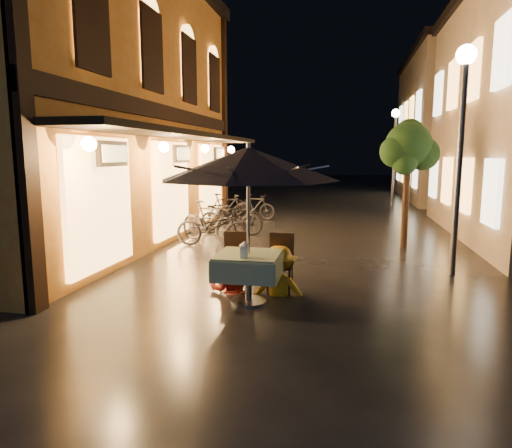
% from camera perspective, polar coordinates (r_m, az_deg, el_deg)
% --- Properties ---
extents(ground, '(90.00, 90.00, 0.00)m').
position_cam_1_polar(ground, '(7.49, 3.35, -9.10)').
color(ground, black).
rests_on(ground, ground).
extents(west_building, '(5.90, 11.40, 7.40)m').
position_cam_1_polar(west_building, '(13.00, -20.51, 14.46)').
color(west_building, '#C16820').
rests_on(west_building, ground).
extents(east_building_far, '(7.30, 10.30, 7.30)m').
position_cam_1_polar(east_building_far, '(25.94, 26.22, 10.87)').
color(east_building_far, '#B8A592').
rests_on(east_building_far, ground).
extents(street_tree, '(1.43, 1.20, 3.15)m').
position_cam_1_polar(street_tree, '(11.67, 18.57, 8.91)').
color(street_tree, black).
rests_on(street_tree, ground).
extents(streetlamp_near, '(0.36, 0.36, 4.23)m').
position_cam_1_polar(streetlamp_near, '(9.32, 24.36, 11.82)').
color(streetlamp_near, '#59595E').
rests_on(streetlamp_near, ground).
extents(streetlamp_far, '(0.36, 0.36, 4.23)m').
position_cam_1_polar(streetlamp_far, '(21.18, 16.94, 10.05)').
color(streetlamp_far, '#59595E').
rests_on(streetlamp_far, ground).
extents(cafe_table, '(0.99, 0.99, 0.78)m').
position_cam_1_polar(cafe_table, '(7.06, -0.94, -5.25)').
color(cafe_table, '#59595E').
rests_on(cafe_table, ground).
extents(patio_umbrella, '(2.74, 2.74, 2.46)m').
position_cam_1_polar(patio_umbrella, '(6.85, -0.98, 7.53)').
color(patio_umbrella, '#59595E').
rests_on(patio_umbrella, ground).
extents(cafe_chair_left, '(0.42, 0.42, 0.97)m').
position_cam_1_polar(cafe_chair_left, '(7.85, -2.68, -4.18)').
color(cafe_chair_left, black).
rests_on(cafe_chair_left, ground).
extents(cafe_chair_right, '(0.42, 0.42, 0.97)m').
position_cam_1_polar(cafe_chair_right, '(7.71, 3.12, -4.44)').
color(cafe_chair_right, black).
rests_on(cafe_chair_right, ground).
extents(table_lantern, '(0.16, 0.16, 0.25)m').
position_cam_1_polar(table_lantern, '(6.72, -1.44, -3.07)').
color(table_lantern, white).
rests_on(table_lantern, cafe_table).
extents(person_orange, '(0.82, 0.71, 1.45)m').
position_cam_1_polar(person_orange, '(7.66, -3.26, -3.08)').
color(person_orange, red).
rests_on(person_orange, ground).
extents(person_yellow, '(1.05, 0.66, 1.57)m').
position_cam_1_polar(person_yellow, '(7.47, 2.92, -2.93)').
color(person_yellow, orange).
rests_on(person_yellow, ground).
extents(bicycle_0, '(1.91, 0.68, 1.00)m').
position_cam_1_polar(bicycle_0, '(11.43, -5.38, -0.33)').
color(bicycle_0, black).
rests_on(bicycle_0, ground).
extents(bicycle_1, '(1.87, 1.16, 1.09)m').
position_cam_1_polar(bicycle_1, '(12.02, -5.94, 0.32)').
color(bicycle_1, black).
rests_on(bicycle_1, ground).
extents(bicycle_2, '(1.94, 0.82, 0.99)m').
position_cam_1_polar(bicycle_2, '(13.10, -3.14, 0.84)').
color(bicycle_2, black).
rests_on(bicycle_2, ground).
extents(bicycle_3, '(1.77, 1.13, 1.03)m').
position_cam_1_polar(bicycle_3, '(14.82, -3.81, 1.83)').
color(bicycle_3, black).
rests_on(bicycle_3, ground).
extents(bicycle_4, '(1.72, 0.93, 0.86)m').
position_cam_1_polar(bicycle_4, '(14.92, -3.05, 1.54)').
color(bicycle_4, black).
rests_on(bicycle_4, ground).
extents(bicycle_5, '(1.57, 0.72, 0.91)m').
position_cam_1_polar(bicycle_5, '(16.13, -0.15, 2.19)').
color(bicycle_5, black).
rests_on(bicycle_5, ground).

